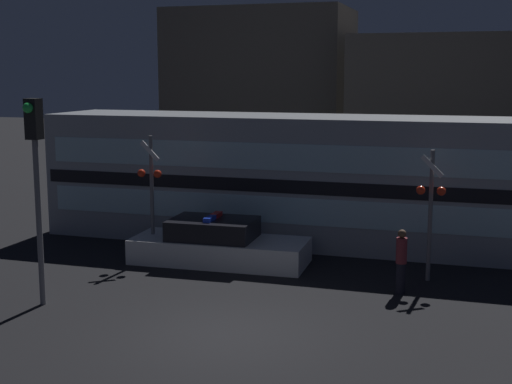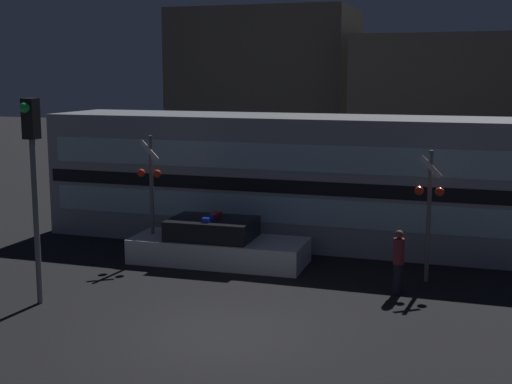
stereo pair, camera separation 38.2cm
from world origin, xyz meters
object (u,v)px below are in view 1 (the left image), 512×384
at_px(pedestrian, 401,261).
at_px(traffic_light_corner, 36,161).
at_px(crossing_signal_near, 431,205).
at_px(police_car, 218,245).
at_px(train, 288,179).

height_order(pedestrian, traffic_light_corner, traffic_light_corner).
bearing_deg(traffic_light_corner, crossing_signal_near, 28.84).
height_order(crossing_signal_near, traffic_light_corner, traffic_light_corner).
xyz_separation_m(police_car, pedestrian, (5.17, -1.34, 0.30)).
xyz_separation_m(pedestrian, crossing_signal_near, (0.56, 1.25, 1.16)).
bearing_deg(train, crossing_signal_near, -36.18).
bearing_deg(train, police_car, -109.19).
xyz_separation_m(crossing_signal_near, traffic_light_corner, (-8.28, -4.56, 1.34)).
relative_size(train, police_car, 3.12).
bearing_deg(crossing_signal_near, police_car, 179.14).
height_order(pedestrian, crossing_signal_near, crossing_signal_near).
relative_size(train, crossing_signal_near, 4.59).
bearing_deg(train, traffic_light_corner, -115.03).
xyz_separation_m(train, traffic_light_corner, (-3.70, -7.92, 1.33)).
xyz_separation_m(police_car, traffic_light_corner, (-2.56, -4.65, 2.80)).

